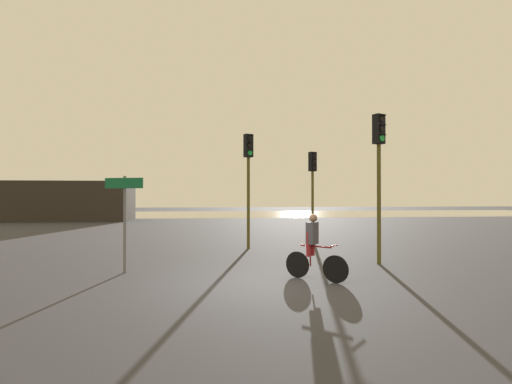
{
  "coord_description": "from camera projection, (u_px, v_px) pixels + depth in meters",
  "views": [
    {
      "loc": [
        -1.04,
        -9.19,
        2.08
      ],
      "look_at": [
        0.5,
        5.0,
        2.2
      ],
      "focal_mm": 28.0,
      "sensor_mm": 36.0,
      "label": 1
    }
  ],
  "objects": [
    {
      "name": "traffic_light_far_right",
      "position": [
        313.0,
        178.0,
        18.61
      ],
      "size": [
        0.39,
        0.41,
        4.1
      ],
      "rotation": [
        0.0,
        0.0,
        3.55
      ],
      "color": "#4C4719",
      "rests_on": "ground"
    },
    {
      "name": "direction_sign_post",
      "position": [
        124.0,
        210.0,
        10.7
      ],
      "size": [
        1.06,
        0.35,
        2.6
      ],
      "rotation": [
        0.0,
        0.0,
        2.84
      ],
      "color": "slate",
      "rests_on": "ground"
    },
    {
      "name": "distant_building",
      "position": [
        58.0,
        201.0,
        32.68
      ],
      "size": [
        11.57,
        4.0,
        3.22
      ],
      "primitive_type": "cube",
      "color": "#2D2823",
      "rests_on": "ground"
    },
    {
      "name": "ground_plane",
      "position": [
        258.0,
        285.0,
        9.23
      ],
      "size": [
        120.0,
        120.0,
        0.0
      ],
      "primitive_type": "plane",
      "color": "#333338"
    },
    {
      "name": "cyclist",
      "position": [
        313.0,
        247.0,
        9.81
      ],
      "size": [
        1.27,
        1.2,
        1.62
      ],
      "rotation": [
        0.0,
        0.0,
        -2.33
      ],
      "color": "black",
      "rests_on": "ground"
    },
    {
      "name": "traffic_light_near_right",
      "position": [
        379.0,
        160.0,
        12.08
      ],
      "size": [
        0.39,
        0.41,
        4.54
      ],
      "rotation": [
        0.0,
        0.0,
        3.55
      ],
      "color": "#4C4719",
      "rests_on": "ground"
    },
    {
      "name": "traffic_light_center",
      "position": [
        248.0,
        169.0,
        15.55
      ],
      "size": [
        0.39,
        0.41,
        4.47
      ],
      "rotation": [
        0.0,
        0.0,
        3.55
      ],
      "color": "#4C4719",
      "rests_on": "ground"
    },
    {
      "name": "water_strip",
      "position": [
        222.0,
        214.0,
        44.08
      ],
      "size": [
        80.0,
        16.0,
        0.01
      ],
      "primitive_type": "cube",
      "color": "#9E937F",
      "rests_on": "ground"
    }
  ]
}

